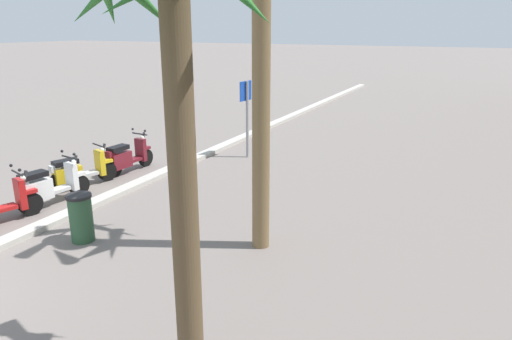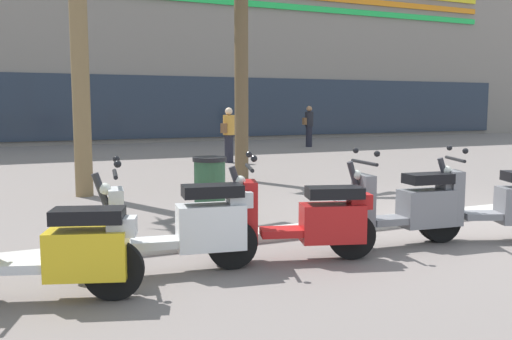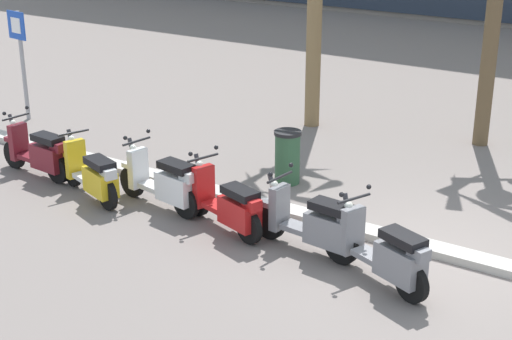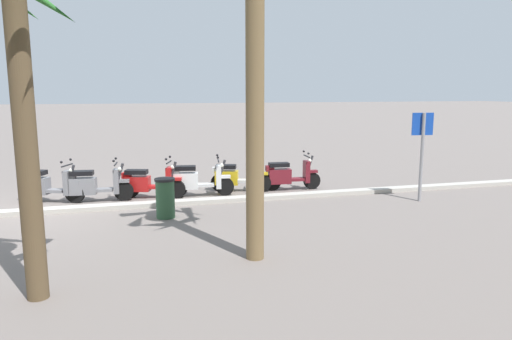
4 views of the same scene
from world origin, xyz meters
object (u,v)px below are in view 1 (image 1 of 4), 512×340
(palm_tree_by_mall_entrance, at_px, (176,37))
(litter_bin, at_px, (81,217))
(scooter_white_second_in_line, at_px, (48,187))
(scooter_yellow_mid_front, at_px, (78,171))
(scooter_maroon_mid_centre, at_px, (126,157))
(crossing_sign, at_px, (247,110))

(palm_tree_by_mall_entrance, height_order, litter_bin, palm_tree_by_mall_entrance)
(scooter_white_second_in_line, distance_m, litter_bin, 2.35)
(scooter_yellow_mid_front, height_order, palm_tree_by_mall_entrance, palm_tree_by_mall_entrance)
(palm_tree_by_mall_entrance, distance_m, litter_bin, 5.66)
(scooter_maroon_mid_centre, distance_m, scooter_yellow_mid_front, 1.57)
(scooter_maroon_mid_centre, relative_size, crossing_sign, 0.74)
(scooter_yellow_mid_front, height_order, crossing_sign, crossing_sign)
(crossing_sign, bearing_deg, scooter_white_second_in_line, -20.63)
(scooter_yellow_mid_front, relative_size, palm_tree_by_mall_entrance, 0.35)
(scooter_maroon_mid_centre, bearing_deg, crossing_sign, 142.67)
(scooter_white_second_in_line, bearing_deg, crossing_sign, 159.37)
(crossing_sign, relative_size, palm_tree_by_mall_entrance, 0.48)
(crossing_sign, distance_m, palm_tree_by_mall_entrance, 10.07)
(crossing_sign, bearing_deg, scooter_maroon_mid_centre, -37.33)
(scooter_white_second_in_line, bearing_deg, scooter_maroon_mid_centre, -177.83)
(scooter_white_second_in_line, bearing_deg, scooter_yellow_mid_front, -164.52)
(scooter_maroon_mid_centre, xyz_separation_m, litter_bin, (3.83, 2.22, 0.03))
(scooter_white_second_in_line, bearing_deg, litter_bin, 63.99)
(scooter_maroon_mid_centre, height_order, crossing_sign, crossing_sign)
(litter_bin, bearing_deg, crossing_sign, 179.37)
(scooter_white_second_in_line, height_order, litter_bin, scooter_white_second_in_line)
(crossing_sign, xyz_separation_m, litter_bin, (6.83, -0.07, -1.02))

